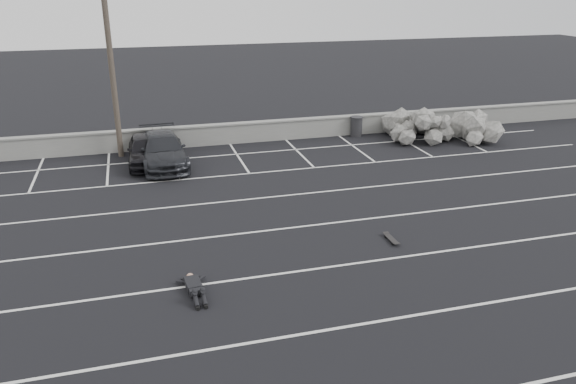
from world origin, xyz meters
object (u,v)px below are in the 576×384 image
object	(u,v)px
riprap_pile	(437,129)
skateboard	(391,239)
car_left	(146,150)
car_right	(162,150)
utility_pole	(110,51)
trash_bin	(356,126)
person	(193,281)

from	to	relation	value
riprap_pile	skateboard	bearing A→B (deg)	-125.60
car_left	car_right	xyz separation A→B (m)	(0.72, -0.34, 0.03)
car_right	riprap_pile	world-z (taller)	riprap_pile
utility_pole	skateboard	world-z (taller)	utility_pole
riprap_pile	utility_pole	bearing A→B (deg)	175.41
utility_pole	skateboard	distance (m)	15.54
car_right	trash_bin	world-z (taller)	car_right
car_left	skateboard	world-z (taller)	car_left
trash_bin	car_left	bearing A→B (deg)	-169.93
car_left	skateboard	xyz separation A→B (m)	(7.33, -10.49, -0.61)
car_left	trash_bin	world-z (taller)	car_left
skateboard	trash_bin	bearing A→B (deg)	73.36
riprap_pile	skateboard	size ratio (longest dim) A/B	7.41
trash_bin	person	size ratio (longest dim) A/B	0.47
riprap_pile	person	xyz separation A→B (m)	(-14.29, -12.03, -0.33)
trash_bin	skateboard	size ratio (longest dim) A/B	1.36
riprap_pile	car_right	bearing A→B (deg)	-177.52
car_right	skateboard	world-z (taller)	car_right
utility_pole	skateboard	xyz separation A→B (m)	(8.47, -12.07, -4.88)
person	trash_bin	bearing A→B (deg)	48.12
car_right	person	distance (m)	11.42
trash_bin	skateboard	xyz separation A→B (m)	(-3.83, -12.47, -0.47)
car_left	utility_pole	xyz separation A→B (m)	(-1.15, 1.58, 4.27)
car_left	skateboard	bearing A→B (deg)	-53.99
utility_pole	trash_bin	distance (m)	13.08
car_right	trash_bin	xyz separation A→B (m)	(10.44, 2.32, -0.17)
car_left	riprap_pile	xyz separation A→B (m)	(15.04, 0.28, -0.13)
riprap_pile	person	bearing A→B (deg)	-139.91
car_left	trash_bin	size ratio (longest dim) A/B	3.75
utility_pole	person	world-z (taller)	utility_pole
utility_pole	person	size ratio (longest dim) A/B	4.31
trash_bin	riprap_pile	distance (m)	4.24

